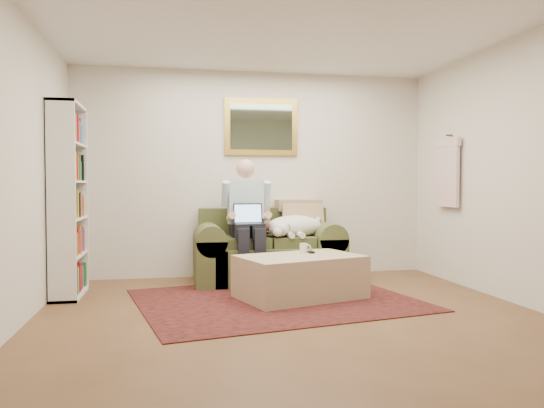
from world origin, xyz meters
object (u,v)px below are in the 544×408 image
object	(u,v)px
sofa	(268,256)
sleeping_dog	(295,226)
bookshelf	(68,200)
seated_man	(248,222)
ottoman	(300,277)
coffee_mug	(304,248)
laptop	(249,219)

from	to	relation	value
sofa	sleeping_dog	size ratio (longest dim) A/B	2.43
sleeping_dog	bookshelf	world-z (taller)	bookshelf
seated_man	ottoman	size ratio (longest dim) A/B	1.22
bookshelf	coffee_mug	bearing A→B (deg)	-8.42
laptop	sleeping_dog	xyz separation A→B (m)	(0.57, 0.14, -0.10)
laptop	coffee_mug	world-z (taller)	laptop
laptop	seated_man	bearing A→B (deg)	90.00
seated_man	coffee_mug	world-z (taller)	seated_man
seated_man	bookshelf	xyz separation A→B (m)	(-1.93, -0.27, 0.27)
seated_man	sleeping_dog	size ratio (longest dim) A/B	2.04
seated_man	sofa	bearing A→B (deg)	31.45
seated_man	laptop	distance (m)	0.08
sofa	laptop	bearing A→B (deg)	-138.98
coffee_mug	bookshelf	size ratio (longest dim) A/B	0.05
ottoman	coffee_mug	world-z (taller)	coffee_mug
coffee_mug	seated_man	bearing A→B (deg)	129.12
sofa	sleeping_dog	world-z (taller)	sofa
laptop	bookshelf	world-z (taller)	bookshelf
sleeping_dog	bookshelf	xyz separation A→B (m)	(-2.50, -0.34, 0.33)
sleeping_dog	ottoman	distance (m)	1.03
seated_man	ottoman	xyz separation A→B (m)	(0.42, -0.85, -0.51)
sofa	laptop	size ratio (longest dim) A/B	5.15
laptop	coffee_mug	distance (m)	0.81
coffee_mug	sleeping_dog	bearing A→B (deg)	84.70
laptop	sleeping_dog	distance (m)	0.60
coffee_mug	bookshelf	xyz separation A→B (m)	(-2.44, 0.36, 0.51)
ottoman	bookshelf	xyz separation A→B (m)	(-2.34, 0.58, 0.78)
sofa	laptop	world-z (taller)	laptop
sleeping_dog	bookshelf	distance (m)	2.55
bookshelf	sofa	bearing A→B (deg)	11.00
sofa	ottoman	world-z (taller)	sofa
sofa	bookshelf	distance (m)	2.34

